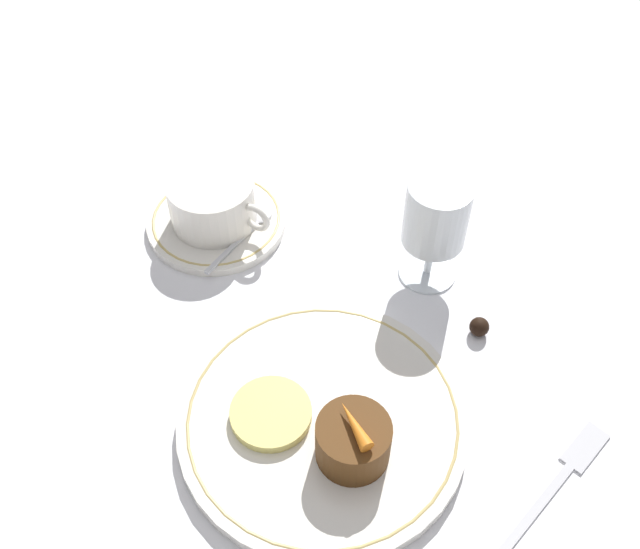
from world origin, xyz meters
The scene contains 11 objects.
ground_plane centered at (0.00, 0.00, 0.00)m, with size 3.00×3.00×0.00m, color white.
dinner_plate centered at (0.01, -0.03, 0.01)m, with size 0.26×0.26×0.01m.
saucer centered at (-0.22, 0.12, 0.01)m, with size 0.15×0.15×0.01m.
coffee_cup centered at (-0.22, 0.12, 0.04)m, with size 0.12×0.09×0.05m.
spoon centered at (-0.18, 0.12, 0.01)m, with size 0.02×0.11×0.00m.
wine_glass centered at (0.01, 0.18, 0.08)m, with size 0.06×0.06×0.12m.
fork centered at (0.21, 0.01, 0.00)m, with size 0.06×0.19×0.01m.
dessert_cake centered at (0.05, -0.05, 0.04)m, with size 0.06×0.06×0.04m.
carrot_garnish centered at (0.05, -0.05, 0.06)m, with size 0.04×0.04×0.01m.
pineapple_slice centered at (-0.03, -0.06, 0.02)m, with size 0.07×0.07×0.01m.
chocolate_truffle centered at (0.09, 0.13, 0.01)m, with size 0.02×0.02×0.02m.
Camera 1 is at (0.17, -0.32, 0.60)m, focal length 42.00 mm.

